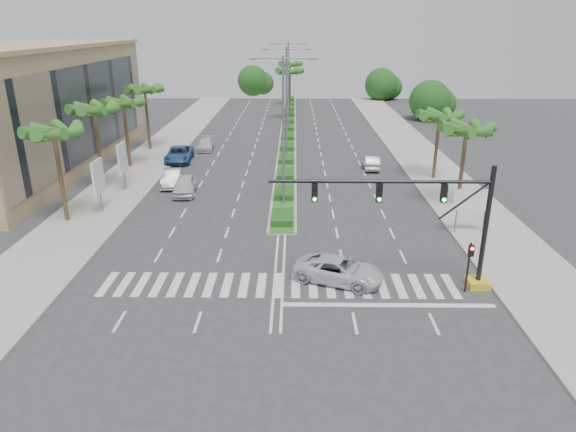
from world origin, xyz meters
name	(u,v)px	position (x,y,z in m)	size (l,w,h in m)	color
ground	(278,285)	(0.00, 0.00, 0.00)	(160.00, 160.00, 0.00)	#333335
footpath_right	(446,184)	(15.20, 20.00, 0.07)	(6.00, 120.00, 0.15)	gray
footpath_left	(125,183)	(-15.20, 20.00, 0.07)	(6.00, 120.00, 0.15)	gray
median	(288,132)	(0.00, 45.00, 0.10)	(2.20, 75.00, 0.20)	gray
median_grass	(288,131)	(0.00, 45.00, 0.22)	(1.80, 75.00, 0.04)	#2D5D20
building	(32,110)	(-26.00, 26.00, 6.00)	(12.00, 36.00, 12.00)	tan
signal_gantry	(445,231)	(9.27, 0.00, 3.46)	(12.60, 1.20, 7.20)	gold
pedestrian_signal	(470,259)	(10.60, -0.68, 2.04)	(0.28, 0.36, 3.00)	black
direction_sign	(472,202)	(13.50, 7.99, 2.45)	(2.70, 0.11, 3.40)	slate
billboard_near	(98,177)	(-14.50, 12.00, 2.96)	(0.18, 2.10, 4.35)	slate
billboard_far	(122,159)	(-14.50, 18.00, 2.96)	(0.18, 2.10, 4.35)	slate
palm_left_near	(54,135)	(-16.50, 10.00, 6.69)	(4.57, 4.68, 7.55)	brown
palm_left_mid	(94,112)	(-16.50, 18.00, 7.08)	(4.57, 4.68, 7.95)	brown
palm_left_far	(124,105)	(-16.50, 26.00, 6.50)	(4.57, 4.68, 7.35)	brown
palm_left_end	(145,92)	(-16.50, 34.00, 6.88)	(4.57, 4.68, 7.75)	brown
palm_right_near	(466,132)	(14.50, 14.00, 6.20)	(4.57, 4.68, 7.05)	brown
palm_right_far	(439,119)	(14.50, 22.00, 5.91)	(4.57, 4.68, 6.75)	brown
palm_median_a	(289,73)	(0.00, 55.00, 7.17)	(4.57, 4.68, 8.05)	brown
palm_median_b	(290,66)	(0.00, 70.00, 7.17)	(4.57, 4.68, 8.05)	brown
streetlight_near	(283,124)	(0.00, 14.00, 6.81)	(5.10, 0.25, 12.00)	slate
streetlight_mid	(286,97)	(0.00, 30.00, 6.81)	(5.10, 0.25, 12.00)	slate
streetlight_far	(288,82)	(0.00, 46.00, 6.81)	(5.10, 0.25, 12.00)	slate
car_parked_a	(185,185)	(-8.86, 17.04, 0.80)	(1.89, 4.69, 1.60)	silver
car_parked_b	(172,178)	(-10.56, 19.53, 0.75)	(1.59, 4.57, 1.50)	#ABABB0
car_parked_c	(179,154)	(-11.80, 28.55, 0.81)	(2.68, 5.81, 1.61)	#2B4D84
car_parked_d	(206,144)	(-9.82, 34.30, 0.66)	(1.85, 4.54, 1.32)	silver
car_crossing	(339,270)	(3.52, 0.55, 0.73)	(2.41, 5.24, 1.46)	silver
car_right	(371,162)	(8.92, 25.82, 0.71)	(1.51, 4.34, 1.43)	#B7B6BB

